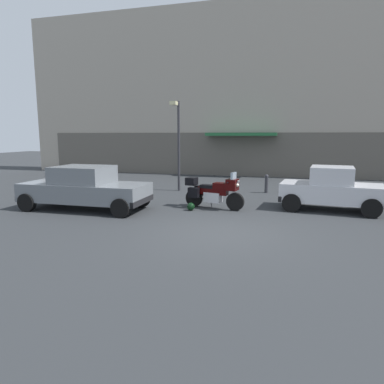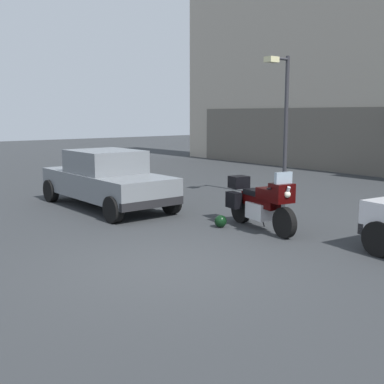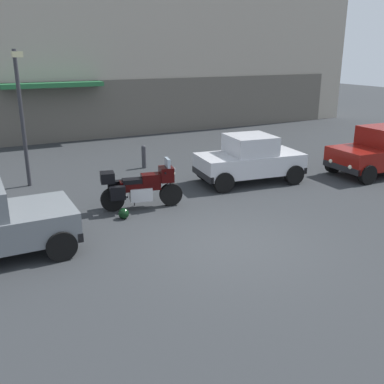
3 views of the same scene
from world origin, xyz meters
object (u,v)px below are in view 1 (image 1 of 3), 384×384
Objects in this scene: car_sedan_far at (85,188)px; streetlamp_curbside at (178,136)px; motorcycle at (213,192)px; car_compact_side at (331,189)px; helmet at (191,207)px; bollard_curbside at (266,183)px.

streetlamp_curbside is (1.96, 4.85, 1.82)m from car_sedan_far.
motorcycle is 0.62× the size of car_compact_side.
car_sedan_far is (-4.40, -1.39, 0.16)m from motorcycle.
car_compact_side is at bearing -166.05° from car_sedan_far.
car_sedan_far is (-3.71, -0.83, 0.64)m from helmet.
helmet is 0.06× the size of car_sedan_far.
streetlamp_curbside reaches higher than car_sedan_far.
helmet is at bearing -157.87° from car_compact_side.
motorcycle is 4.39m from bollard_curbside.
motorcycle is 1.00m from helmet.
car_compact_side is (4.77, 1.32, 0.63)m from helmet.
streetlamp_curbside reaches higher than bollard_curbside.
helmet is at bearing -167.65° from car_sedan_far.
streetlamp_curbside reaches higher than helmet.
motorcycle is at bearing -54.85° from streetlamp_curbside.
streetlamp_curbside is at bearing 113.63° from helmet.
streetlamp_curbside is 4.67m from bollard_curbside.
motorcycle is at bearing -162.77° from car_compact_side.
motorcycle is 8.02× the size of helmet.
bollard_curbside is (1.67, 4.06, -0.16)m from motorcycle.
car_sedan_far reaches higher than helmet.
motorcycle is at bearing 39.32° from helmet.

